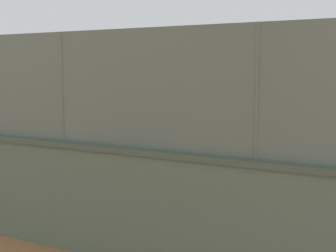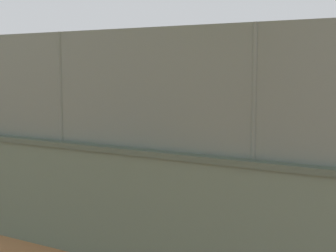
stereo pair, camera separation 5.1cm
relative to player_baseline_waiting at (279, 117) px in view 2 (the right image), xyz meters
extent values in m
plane|color=#A36B42|center=(5.13, -0.08, -0.92)|extent=(260.00, 260.00, 0.00)
cylinder|color=slate|center=(-3.61, 13.13, 1.55)|extent=(0.07, 0.07, 1.64)
cylinder|color=slate|center=(-0.53, 13.03, 1.55)|extent=(0.07, 0.07, 1.64)
cylinder|color=navy|center=(0.01, 0.11, -0.54)|extent=(0.17, 0.17, 0.77)
cylinder|color=navy|center=(0.04, -0.09, -0.54)|extent=(0.17, 0.17, 0.77)
cylinder|color=orange|center=(0.02, 0.01, 0.13)|extent=(0.40, 0.40, 0.57)
cylinder|color=brown|center=(-0.08, 0.29, 0.25)|extent=(0.55, 0.19, 0.17)
cylinder|color=brown|center=(-0.22, -0.33, 0.25)|extent=(0.55, 0.19, 0.17)
sphere|color=brown|center=(0.02, 0.01, 0.53)|extent=(0.22, 0.22, 0.22)
cylinder|color=navy|center=(0.02, 0.01, 0.62)|extent=(0.27, 0.27, 0.05)
cylinder|color=black|center=(-0.39, -0.37, 0.25)|extent=(0.30, 0.09, 0.04)
ellipsoid|color=#333338|center=(-0.61, -0.41, 0.25)|extent=(0.30, 0.08, 0.24)
cylinder|color=#B2B2B2|center=(1.60, 2.34, -0.54)|extent=(0.18, 0.18, 0.78)
cylinder|color=#B2B2B2|center=(1.80, 2.30, -0.54)|extent=(0.18, 0.18, 0.78)
cylinder|color=orange|center=(1.70, 2.32, 0.14)|extent=(0.41, 0.41, 0.57)
cylinder|color=#D8AD84|center=(1.40, 2.34, 0.26)|extent=(0.21, 0.55, 0.17)
cylinder|color=#D8AD84|center=(1.92, 1.96, 0.26)|extent=(0.21, 0.55, 0.17)
sphere|color=#D8AD84|center=(1.70, 2.32, 0.54)|extent=(0.22, 0.22, 0.22)
cylinder|color=navy|center=(1.70, 2.32, 0.63)|extent=(0.28, 0.28, 0.05)
cylinder|color=black|center=(1.88, 1.79, 0.26)|extent=(0.10, 0.30, 0.04)
ellipsoid|color=#333338|center=(1.83, 1.57, 0.26)|extent=(0.10, 0.30, 0.24)
sphere|color=yellow|center=(1.41, 0.69, 0.55)|extent=(0.10, 0.10, 0.10)
camera|label=1|loc=(-5.58, 18.89, 1.82)|focal=53.68mm
camera|label=2|loc=(-5.63, 18.86, 1.82)|focal=53.68mm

